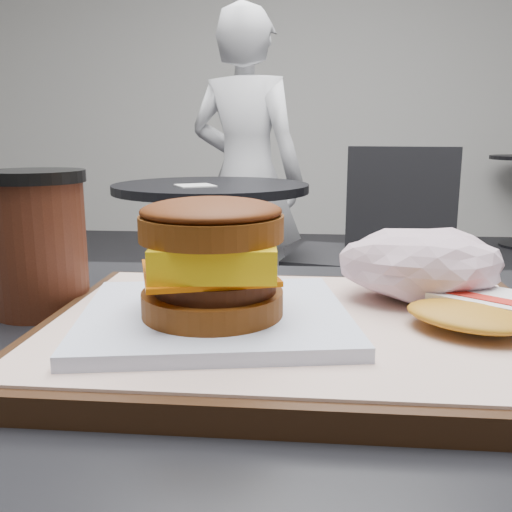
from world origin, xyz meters
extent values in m
cube|color=silver|center=(0.00, 5.00, 1.50)|extent=(8.00, 0.10, 3.00)
cube|color=black|center=(0.00, 0.00, 0.75)|extent=(0.80, 0.60, 0.04)
cube|color=black|center=(-0.01, 0.04, 0.78)|extent=(0.38, 0.28, 0.02)
cube|color=beige|center=(-0.01, 0.04, 0.79)|extent=(0.36, 0.26, 0.00)
cube|color=white|center=(-0.07, 0.03, 0.80)|extent=(0.22, 0.20, 0.01)
cylinder|color=#68350E|center=(-0.07, 0.02, 0.81)|extent=(0.12, 0.12, 0.02)
cylinder|color=#371508|center=(-0.07, 0.02, 0.82)|extent=(0.10, 0.10, 0.01)
cube|color=#CA5D06|center=(-0.07, 0.02, 0.83)|extent=(0.11, 0.11, 0.00)
cube|color=yellow|center=(-0.06, 0.01, 0.84)|extent=(0.09, 0.09, 0.02)
cylinder|color=brown|center=(-0.07, 0.02, 0.86)|extent=(0.12, 0.12, 0.02)
ellipsoid|color=#602A0D|center=(-0.07, 0.02, 0.87)|extent=(0.11, 0.11, 0.02)
cube|color=white|center=(0.14, 0.05, 0.80)|extent=(0.10, 0.10, 0.02)
cube|color=red|center=(0.14, 0.04, 0.81)|extent=(0.08, 0.07, 0.00)
ellipsoid|color=orange|center=(0.11, 0.02, 0.80)|extent=(0.11, 0.10, 0.01)
cylinder|color=#3D190E|center=(-0.23, 0.10, 0.83)|extent=(0.08, 0.08, 0.12)
cylinder|color=black|center=(-0.23, 0.10, 0.89)|extent=(0.09, 0.09, 0.01)
cylinder|color=black|center=(-0.35, 1.65, 0.01)|extent=(0.44, 0.44, 0.02)
cylinder|color=#A5A5AA|center=(-0.35, 1.65, 0.37)|extent=(0.07, 0.07, 0.70)
cylinder|color=black|center=(-0.35, 1.65, 0.73)|extent=(0.70, 0.70, 0.03)
cube|color=silver|center=(-0.39, 1.56, 0.75)|extent=(0.16, 0.16, 0.00)
cylinder|color=#B6B5BB|center=(0.15, 1.77, 0.22)|extent=(0.06, 0.06, 0.44)
cube|color=black|center=(0.15, 1.77, 0.46)|extent=(0.50, 0.50, 0.04)
cube|color=black|center=(0.34, 1.77, 0.68)|extent=(0.40, 0.12, 0.40)
imported|color=silver|center=(-0.28, 2.19, 0.73)|extent=(0.62, 0.50, 1.46)
camera|label=1|loc=(0.00, -0.37, 0.93)|focal=40.00mm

